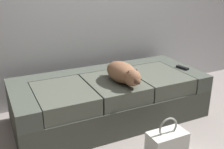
{
  "coord_description": "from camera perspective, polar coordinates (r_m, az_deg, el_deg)",
  "views": [
    {
      "loc": [
        -1.1,
        -1.19,
        1.44
      ],
      "look_at": [
        0.0,
        1.07,
        0.51
      ],
      "focal_mm": 43.02,
      "sensor_mm": 36.0,
      "label": 1
    }
  ],
  "objects": [
    {
      "name": "handbag",
      "position": [
        2.34,
        11.55,
        -14.39
      ],
      "size": [
        0.32,
        0.18,
        0.38
      ],
      "color": "silver",
      "rests_on": "ground"
    },
    {
      "name": "couch",
      "position": [
        2.84,
        -0.45,
        -5.04
      ],
      "size": [
        1.97,
        0.87,
        0.46
      ],
      "color": "#41453C",
      "rests_on": "ground"
    },
    {
      "name": "dog_tan",
      "position": [
        2.59,
        2.42,
        0.34
      ],
      "size": [
        0.26,
        0.57,
        0.19
      ],
      "color": "#8A5D40",
      "rests_on": "couch"
    },
    {
      "name": "tv_remote",
      "position": [
        3.11,
        14.74,
        1.42
      ],
      "size": [
        0.07,
        0.16,
        0.02
      ],
      "primitive_type": "cube",
      "rotation": [
        0.0,
        0.0,
        0.2
      ],
      "color": "black",
      "rests_on": "couch"
    }
  ]
}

